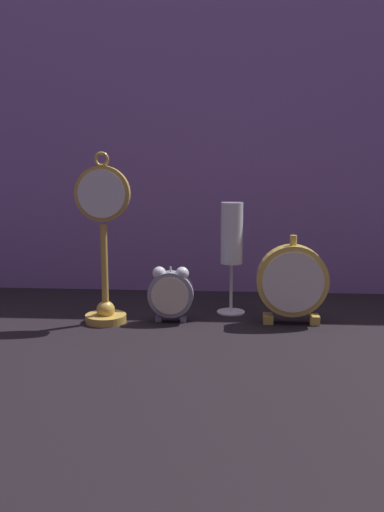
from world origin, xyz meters
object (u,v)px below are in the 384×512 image
alarm_clock_twin_bell (171,292)px  mantel_clock_silver (292,281)px  champagne_flute (232,241)px  pocket_watch_on_stand (104,244)px

alarm_clock_twin_bell → mantel_clock_silver: bearing=1.5°
champagne_flute → alarm_clock_twin_bell: bearing=-147.1°
mantel_clock_silver → pocket_watch_on_stand: bearing=-177.3°
alarm_clock_twin_bell → champagne_flute: bearing=32.9°
alarm_clock_twin_bell → pocket_watch_on_stand: bearing=-175.0°
mantel_clock_silver → champagne_flute: bearing=149.2°
alarm_clock_twin_bell → mantel_clock_silver: mantel_clock_silver is taller
champagne_flute → mantel_clock_silver: bearing=-30.8°
pocket_watch_on_stand → alarm_clock_twin_bell: 0.17m
mantel_clock_silver → champagne_flute: (-0.12, 0.07, 0.07)m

